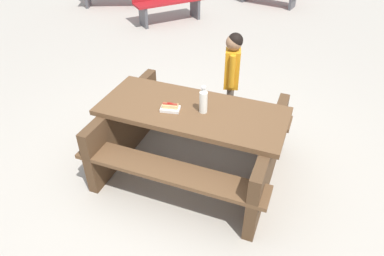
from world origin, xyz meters
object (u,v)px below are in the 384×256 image
(soda_bottle, at_px, (203,100))
(child_in_coat, at_px, (232,69))
(picnic_table, at_px, (192,134))
(hotdog_tray, at_px, (170,107))

(soda_bottle, height_order, child_in_coat, child_in_coat)
(child_in_coat, bearing_deg, soda_bottle, 84.12)
(picnic_table, bearing_deg, hotdog_tray, 22.65)
(picnic_table, distance_m, soda_bottle, 0.45)
(soda_bottle, xyz_separation_m, hotdog_tray, (0.31, 0.06, -0.09))
(picnic_table, bearing_deg, child_in_coat, -102.94)
(hotdog_tray, bearing_deg, child_in_coat, -111.98)
(picnic_table, relative_size, child_in_coat, 1.61)
(hotdog_tray, distance_m, child_in_coat, 1.07)
(picnic_table, height_order, hotdog_tray, hotdog_tray)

